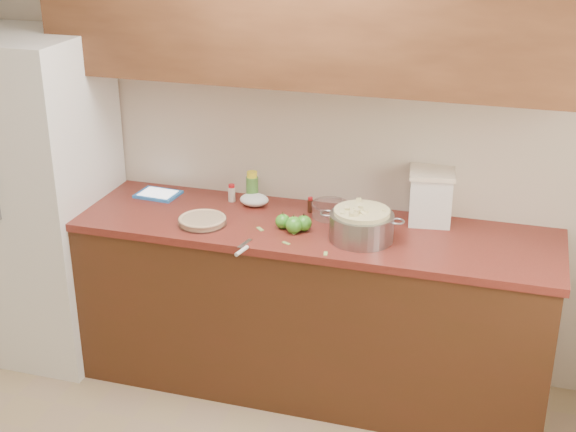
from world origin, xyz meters
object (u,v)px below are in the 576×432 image
(pie, at_px, (202,221))
(flour_canister, at_px, (431,196))
(colander, at_px, (362,225))
(tablet, at_px, (158,194))

(pie, height_order, flour_canister, flour_canister)
(pie, xyz_separation_m, colander, (0.80, 0.05, 0.05))
(colander, xyz_separation_m, tablet, (-1.18, 0.25, -0.07))
(tablet, bearing_deg, pie, -33.62)
(pie, height_order, tablet, pie)
(flour_canister, height_order, tablet, flour_canister)
(colander, distance_m, tablet, 1.21)
(pie, bearing_deg, tablet, 142.16)
(flour_canister, relative_size, tablet, 1.15)
(pie, xyz_separation_m, flour_canister, (1.08, 0.37, 0.12))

